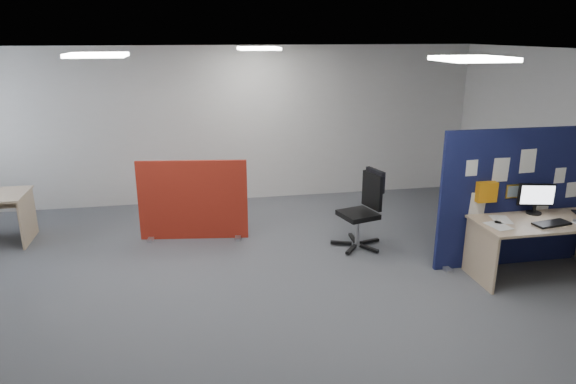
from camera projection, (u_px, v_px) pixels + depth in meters
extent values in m
plane|color=#525459|center=(249.00, 290.00, 6.04)|extent=(9.00, 9.00, 0.00)
cube|color=white|center=(242.00, 53.00, 5.24)|extent=(9.00, 7.00, 0.02)
cube|color=silver|center=(224.00, 126.00, 8.92)|extent=(9.00, 0.02, 2.70)
cube|color=white|center=(473.00, 59.00, 4.67)|extent=(0.60, 0.60, 0.04)
cube|color=white|center=(97.00, 55.00, 5.45)|extent=(0.60, 0.60, 0.04)
cube|color=white|center=(259.00, 48.00, 7.68)|extent=(0.60, 0.60, 0.04)
cube|color=#11103D|center=(519.00, 198.00, 6.50)|extent=(2.17, 0.06, 1.79)
cube|color=#A3A3A9|center=(444.00, 267.00, 6.59)|extent=(0.08, 0.30, 0.04)
cube|color=#A3A3A9|center=(573.00, 255.00, 6.93)|extent=(0.08, 0.30, 0.04)
cube|color=white|center=(472.00, 168.00, 6.21)|extent=(0.15, 0.01, 0.20)
cube|color=white|center=(501.00, 170.00, 6.29)|extent=(0.21, 0.01, 0.30)
cube|color=white|center=(528.00, 161.00, 6.33)|extent=(0.21, 0.01, 0.30)
cube|color=white|center=(560.00, 175.00, 6.47)|extent=(0.15, 0.01, 0.20)
cube|color=white|center=(478.00, 204.00, 6.37)|extent=(0.21, 0.01, 0.30)
cube|color=white|center=(542.00, 202.00, 6.54)|extent=(0.21, 0.01, 0.30)
cube|color=white|center=(571.00, 190.00, 6.57)|extent=(0.15, 0.01, 0.20)
cube|color=gold|center=(515.00, 191.00, 6.42)|extent=(0.24, 0.01, 0.18)
cube|color=orange|center=(486.00, 192.00, 6.29)|extent=(0.25, 0.10, 0.25)
cube|color=tan|center=(545.00, 222.00, 6.19)|extent=(1.69, 0.75, 0.03)
cube|color=tan|center=(480.00, 255.00, 6.15)|extent=(0.03, 0.69, 0.70)
cube|color=tan|center=(526.00, 225.00, 6.56)|extent=(1.52, 0.02, 0.30)
cylinder|color=black|center=(534.00, 213.00, 6.42)|extent=(0.18, 0.18, 0.02)
cube|color=black|center=(534.00, 209.00, 6.40)|extent=(0.04, 0.04, 0.09)
cube|color=black|center=(536.00, 195.00, 6.35)|extent=(0.44, 0.13, 0.28)
cube|color=white|center=(537.00, 195.00, 6.33)|extent=(0.39, 0.09, 0.24)
cube|color=black|center=(552.00, 224.00, 6.05)|extent=(0.47, 0.25, 0.02)
cube|color=maroon|center=(193.00, 200.00, 7.39)|extent=(1.56, 0.27, 1.18)
cube|color=#A3A3A9|center=(151.00, 240.00, 7.45)|extent=(0.08, 0.30, 0.04)
cube|color=#A3A3A9|center=(238.00, 234.00, 7.67)|extent=(0.08, 0.30, 0.04)
cube|color=tan|center=(28.00, 218.00, 7.37)|extent=(0.03, 0.71, 0.70)
cube|color=black|center=(370.00, 241.00, 7.35)|extent=(0.30, 0.13, 0.04)
cube|color=black|center=(353.00, 238.00, 7.46)|extent=(0.06, 0.30, 0.04)
cube|color=black|center=(341.00, 243.00, 7.29)|extent=(0.30, 0.15, 0.04)
cube|color=black|center=(351.00, 249.00, 7.07)|extent=(0.23, 0.27, 0.04)
cube|color=black|center=(369.00, 248.00, 7.10)|extent=(0.21, 0.28, 0.04)
cylinder|color=#A3A3A9|center=(357.00, 230.00, 7.19)|extent=(0.06, 0.06, 0.42)
cube|color=black|center=(358.00, 215.00, 7.12)|extent=(0.57, 0.57, 0.07)
cube|color=black|center=(372.00, 191.00, 7.12)|extent=(0.16, 0.42, 0.50)
cube|color=black|center=(375.00, 180.00, 7.09)|extent=(0.16, 0.38, 0.30)
cube|color=white|center=(498.00, 226.00, 6.02)|extent=(0.25, 0.33, 0.00)
cube|color=white|center=(501.00, 220.00, 6.22)|extent=(0.28, 0.34, 0.00)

